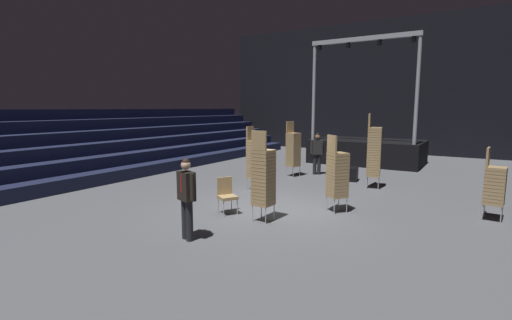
{
  "coord_description": "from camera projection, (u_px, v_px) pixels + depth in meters",
  "views": [
    {
      "loc": [
        4.89,
        -8.4,
        2.75
      ],
      "look_at": [
        -0.09,
        -0.4,
        1.4
      ],
      "focal_mm": 25.62,
      "sensor_mm": 36.0,
      "label": 1
    }
  ],
  "objects": [
    {
      "name": "equipment_road_case",
      "position": [
        345.0,
        174.0,
        13.96
      ],
      "size": [
        0.99,
        0.75,
        0.51
      ],
      "primitive_type": "cube",
      "rotation": [
        0.0,
        0.0,
        0.18
      ],
      "color": "black",
      "rests_on": "ground_plane"
    },
    {
      "name": "chair_stack_mid_left",
      "position": [
        374.0,
        151.0,
        12.47
      ],
      "size": [
        0.51,
        0.51,
        2.56
      ],
      "rotation": [
        0.0,
        0.0,
        4.89
      ],
      "color": "#B2B5BA",
      "rests_on": "ground_plane"
    },
    {
      "name": "chair_stack_mid_centre",
      "position": [
        255.0,
        158.0,
        12.31
      ],
      "size": [
        0.45,
        0.45,
        2.14
      ],
      "rotation": [
        0.0,
        0.0,
        4.7
      ],
      "color": "#B2B5BA",
      "rests_on": "ground_plane"
    },
    {
      "name": "crew_worker_near_stage",
      "position": [
        317.0,
        151.0,
        15.09
      ],
      "size": [
        0.52,
        0.42,
        1.71
      ],
      "rotation": [
        0.0,
        0.0,
        3.75
      ],
      "color": "black",
      "rests_on": "ground_plane"
    },
    {
      "name": "chair_stack_front_left",
      "position": [
        263.0,
        176.0,
        8.8
      ],
      "size": [
        0.46,
        0.46,
        2.22
      ],
      "rotation": [
        0.0,
        0.0,
        6.23
      ],
      "color": "#B2B5BA",
      "rests_on": "ground_plane"
    },
    {
      "name": "bleacher_bank_left",
      "position": [
        98.0,
        142.0,
        15.24
      ],
      "size": [
        4.5,
        24.0,
        2.7
      ],
      "rotation": [
        0.0,
        0.0,
        1.57
      ],
      "color": "#191E38",
      "rests_on": "ground_plane"
    },
    {
      "name": "ground_plane",
      "position": [
        267.0,
        211.0,
        10.01
      ],
      "size": [
        22.0,
        30.0,
        0.1
      ],
      "primitive_type": "cube",
      "color": "#515459"
    },
    {
      "name": "stage_riser",
      "position": [
        367.0,
        150.0,
        18.27
      ],
      "size": [
        5.24,
        3.15,
        5.94
      ],
      "color": "black",
      "rests_on": "ground_plane"
    },
    {
      "name": "man_with_tie",
      "position": [
        186.0,
        194.0,
        7.54
      ],
      "size": [
        0.57,
        0.34,
        1.73
      ],
      "rotation": [
        0.0,
        0.0,
        2.82
      ],
      "color": "black",
      "rests_on": "ground_plane"
    },
    {
      "name": "loose_chair_near_man",
      "position": [
        226.0,
        193.0,
        9.54
      ],
      "size": [
        0.6,
        0.6,
        0.95
      ],
      "rotation": [
        0.0,
        0.0,
        4.17
      ],
      "color": "#B2B5BA",
      "rests_on": "ground_plane"
    },
    {
      "name": "arena_end_wall",
      "position": [
        392.0,
        87.0,
        22.04
      ],
      "size": [
        22.0,
        0.3,
        8.0
      ],
      "primitive_type": "cube",
      "color": "black",
      "rests_on": "ground_plane"
    },
    {
      "name": "chair_stack_rear_left",
      "position": [
        337.0,
        174.0,
        9.62
      ],
      "size": [
        0.62,
        0.62,
        2.05
      ],
      "rotation": [
        0.0,
        0.0,
        5.62
      ],
      "color": "#B2B5BA",
      "rests_on": "ground_plane"
    },
    {
      "name": "chair_stack_mid_right",
      "position": [
        293.0,
        149.0,
        14.71
      ],
      "size": [
        0.55,
        0.55,
        2.22
      ],
      "rotation": [
        0.0,
        0.0,
        4.41
      ],
      "color": "#B2B5BA",
      "rests_on": "ground_plane"
    },
    {
      "name": "chair_stack_front_right",
      "position": [
        494.0,
        184.0,
        8.89
      ],
      "size": [
        0.48,
        0.48,
        1.79
      ],
      "rotation": [
        0.0,
        0.0,
        4.61
      ],
      "color": "#B2B5BA",
      "rests_on": "ground_plane"
    }
  ]
}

